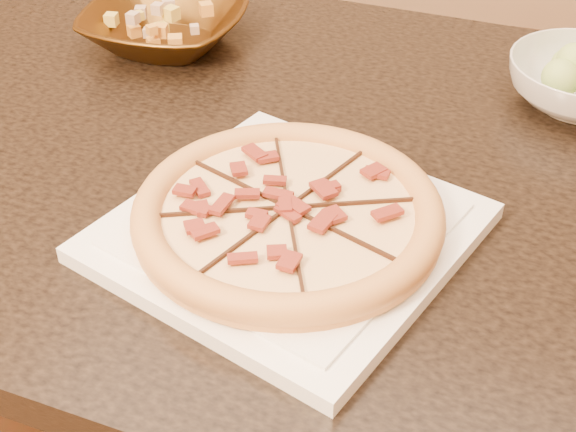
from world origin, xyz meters
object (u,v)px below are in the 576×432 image
at_px(dining_table, 251,206).
at_px(plate, 288,231).
at_px(pizza, 288,213).
at_px(bronze_bowl, 165,27).

distance_m(dining_table, plate, 0.23).
height_order(dining_table, pizza, pizza).
bearing_deg(dining_table, bronze_bowl, 135.25).
relative_size(dining_table, pizza, 4.50).
bearing_deg(pizza, plate, -135.30).
xyz_separation_m(dining_table, pizza, (0.11, -0.17, 0.14)).
height_order(pizza, bronze_bowl, bronze_bowl).
relative_size(pizza, bronze_bowl, 1.37).
relative_size(dining_table, plate, 3.44).
bearing_deg(pizza, bronze_bowl, 129.65).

